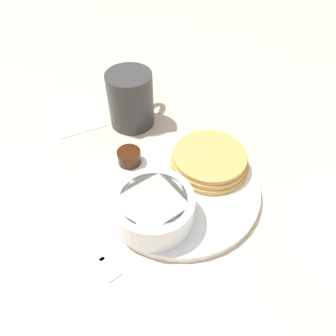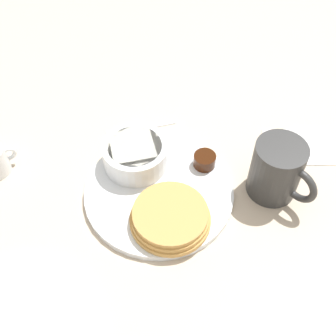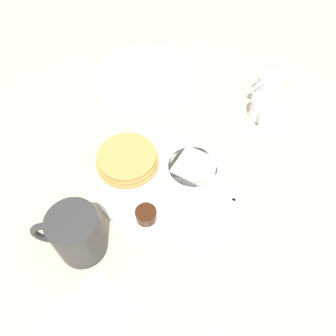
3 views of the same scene
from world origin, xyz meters
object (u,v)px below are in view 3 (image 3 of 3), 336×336
Objects in this scene: plate at (156,176)px; creamer_pitcher_near at (262,108)px; coffee_mug at (76,234)px; fork at (231,206)px; creamer_pitcher_far at (267,87)px; bowl at (192,172)px.

creamer_pitcher_near reaches higher than plate.
fork is (0.27, -0.10, -0.05)m from coffee_mug.
coffee_mug is at bearing -172.58° from creamer_pitcher_far.
creamer_pitcher_near is at bearing 3.88° from coffee_mug.
creamer_pitcher_near is at bearing 31.47° from fork.
bowl is 1.07× the size of coffee_mug.
plate is 3.26× the size of creamer_pitcher_far.
coffee_mug is at bearing -176.12° from creamer_pitcher_near.
creamer_pitcher_near is at bearing -1.26° from plate.
creamer_pitcher_far is 0.33m from fork.
creamer_pitcher_near is 0.07m from creamer_pitcher_far.
bowl reaches higher than creamer_pitcher_near.
coffee_mug is 0.29m from fork.
coffee_mug reaches higher than creamer_pitcher_far.
plate is at bearing -174.94° from creamer_pitcher_far.
bowl reaches higher than fork.
plate is at bearing 178.74° from creamer_pitcher_near.
plate is 3.89× the size of creamer_pitcher_near.
plate is at bearing 118.25° from fork.
creamer_pitcher_near is (0.49, 0.03, -0.03)m from coffee_mug.
creamer_pitcher_far is at bearing 5.06° from plate.
creamer_pitcher_far is at bearing 33.71° from creamer_pitcher_near.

